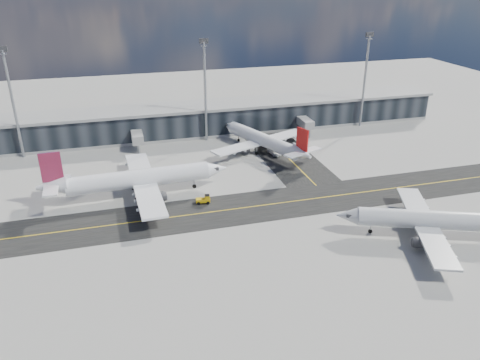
# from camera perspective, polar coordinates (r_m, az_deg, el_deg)

# --- Properties ---
(ground) EXTENTS (300.00, 300.00, 0.00)m
(ground) POSITION_cam_1_polar(r_m,az_deg,el_deg) (95.67, 1.88, -4.38)
(ground) COLOR gray
(ground) RESTS_ON ground
(taxiway_lanes) EXTENTS (180.00, 63.00, 0.03)m
(taxiway_lanes) POSITION_cam_1_polar(r_m,az_deg,el_deg) (105.82, 2.17, -1.41)
(taxiway_lanes) COLOR black
(taxiway_lanes) RESTS_ON ground
(terminal_concourse) EXTENTS (152.00, 19.80, 8.80)m
(terminal_concourse) POSITION_cam_1_polar(r_m,az_deg,el_deg) (143.49, -4.68, 7.31)
(terminal_concourse) COLOR black
(terminal_concourse) RESTS_ON ground
(floodlight_masts) EXTENTS (102.50, 0.70, 28.90)m
(floodlight_masts) POSITION_cam_1_polar(r_m,az_deg,el_deg) (133.91, -4.27, 11.19)
(floodlight_masts) COLOR gray
(floodlight_masts) RESTS_ON ground
(airliner_af) EXTENTS (40.92, 34.84, 12.14)m
(airliner_af) POSITION_cam_1_polar(r_m,az_deg,el_deg) (104.69, -12.54, 0.11)
(airliner_af) COLOR white
(airliner_af) RESTS_ON ground
(airliner_redtail) EXTENTS (29.74, 34.37, 10.59)m
(airliner_redtail) POSITION_cam_1_polar(r_m,az_deg,el_deg) (127.43, 2.90, 4.86)
(airliner_redtail) COLOR white
(airliner_redtail) RESTS_ON ground
(airliner_near) EXTENTS (34.12, 29.53, 10.50)m
(airliner_near) POSITION_cam_1_polar(r_m,az_deg,el_deg) (94.06, 22.50, -4.54)
(airliner_near) COLOR silver
(airliner_near) RESTS_ON ground
(baggage_tug) EXTENTS (3.21, 1.99, 1.89)m
(baggage_tug) POSITION_cam_1_polar(r_m,az_deg,el_deg) (100.44, -4.36, -2.36)
(baggage_tug) COLOR #DEAC0B
(baggage_tug) RESTS_ON ground
(service_van) EXTENTS (3.20, 5.69, 1.50)m
(service_van) POSITION_cam_1_polar(r_m,az_deg,el_deg) (127.30, 4.27, 3.48)
(service_van) COLOR white
(service_van) RESTS_ON ground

